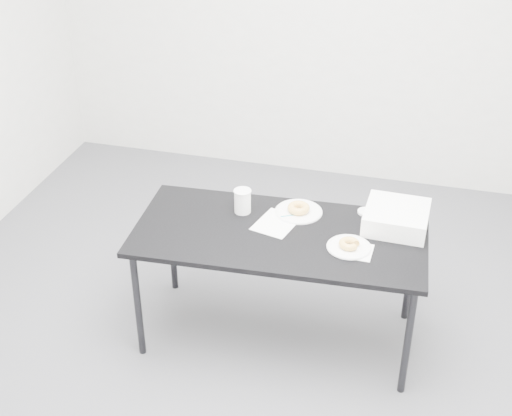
% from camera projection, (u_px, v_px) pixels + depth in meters
% --- Properties ---
extents(floor, '(4.00, 4.00, 0.00)m').
position_uv_depth(floor, '(244.00, 329.00, 4.10)').
color(floor, '#4D4D52').
rests_on(floor, ground).
extents(wall_back, '(4.00, 0.02, 2.70)m').
position_uv_depth(wall_back, '(318.00, 2.00, 5.05)').
color(wall_back, silver).
rests_on(wall_back, floor).
extents(table, '(1.55, 0.79, 0.69)m').
position_uv_depth(table, '(279.00, 241.00, 3.73)').
color(table, black).
rests_on(table, floor).
extents(scorecard, '(0.25, 0.29, 0.00)m').
position_uv_depth(scorecard, '(276.00, 223.00, 3.77)').
color(scorecard, white).
rests_on(scorecard, table).
extents(logo_patch, '(0.05, 0.05, 0.00)m').
position_uv_depth(logo_patch, '(294.00, 216.00, 3.83)').
color(logo_patch, green).
rests_on(logo_patch, scorecard).
extents(pen, '(0.10, 0.06, 0.01)m').
position_uv_depth(pen, '(290.00, 216.00, 3.83)').
color(pen, '#0C7584').
rests_on(pen, scorecard).
extents(napkin, '(0.16, 0.16, 0.00)m').
position_uv_depth(napkin, '(357.00, 251.00, 3.55)').
color(napkin, white).
rests_on(napkin, table).
extents(plate_near, '(0.22, 0.22, 0.01)m').
position_uv_depth(plate_near, '(349.00, 247.00, 3.57)').
color(plate_near, white).
rests_on(plate_near, napkin).
extents(donut_near, '(0.12, 0.12, 0.04)m').
position_uv_depth(donut_near, '(349.00, 244.00, 3.56)').
color(donut_near, gold).
rests_on(donut_near, plate_near).
extents(plate_far, '(0.26, 0.26, 0.01)m').
position_uv_depth(plate_far, '(299.00, 212.00, 3.87)').
color(plate_far, white).
rests_on(plate_far, table).
extents(donut_far, '(0.15, 0.15, 0.04)m').
position_uv_depth(donut_far, '(299.00, 208.00, 3.86)').
color(donut_far, gold).
rests_on(donut_far, plate_far).
extents(coffee_cup, '(0.09, 0.09, 0.13)m').
position_uv_depth(coffee_cup, '(243.00, 201.00, 3.84)').
color(coffee_cup, white).
rests_on(coffee_cup, table).
extents(cup_lid, '(0.09, 0.09, 0.01)m').
position_uv_depth(cup_lid, '(366.00, 212.00, 3.86)').
color(cup_lid, white).
rests_on(cup_lid, table).
extents(bakery_box, '(0.33, 0.33, 0.11)m').
position_uv_depth(bakery_box, '(396.00, 217.00, 3.72)').
color(bakery_box, white).
rests_on(bakery_box, table).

